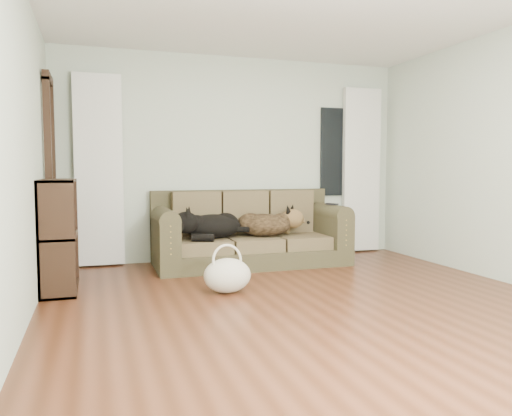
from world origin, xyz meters
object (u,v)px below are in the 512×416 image
object	(u,v)px
sofa	(251,228)
bookshelf	(59,238)
dog_shepherd	(267,224)
dog_black_lab	(210,227)
tote_bag	(227,276)

from	to	relation	value
sofa	bookshelf	world-z (taller)	bookshelf
dog_shepherd	bookshelf	distance (m)	2.42
dog_black_lab	dog_shepherd	distance (m)	0.72
sofa	dog_black_lab	distance (m)	0.52
dog_shepherd	tote_bag	xyz separation A→B (m)	(-0.83, -1.24, -0.33)
dog_shepherd	tote_bag	bearing A→B (deg)	81.80
dog_black_lab	bookshelf	size ratio (longest dim) A/B	0.65
dog_black_lab	bookshelf	xyz separation A→B (m)	(-1.62, -0.62, 0.02)
dog_shepherd	tote_bag	distance (m)	1.53
sofa	bookshelf	bearing A→B (deg)	-163.30
dog_black_lab	dog_shepherd	world-z (taller)	dog_shepherd
sofa	dog_shepherd	xyz separation A→B (m)	(0.20, -0.02, 0.04)
tote_bag	bookshelf	bearing A→B (deg)	157.68
dog_black_lab	sofa	bearing A→B (deg)	-0.00
dog_shepherd	bookshelf	bearing A→B (deg)	40.53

